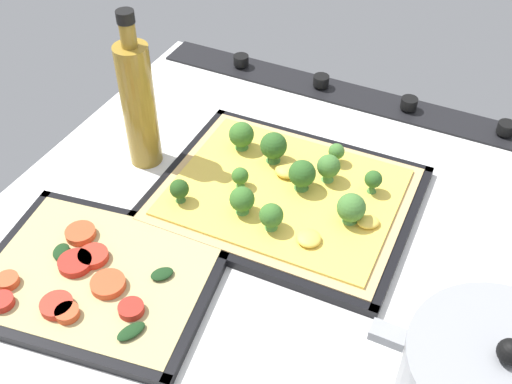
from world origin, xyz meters
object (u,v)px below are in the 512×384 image
baking_tray_front (285,198)px  veggie_pizza_back (94,276)px  broccoli_pizza (285,189)px  baking_tray_back (99,278)px  oil_bottle (138,103)px

baking_tray_front → veggie_pizza_back: bearing=57.6°
broccoli_pizza → baking_tray_back: broccoli_pizza is taller
baking_tray_front → baking_tray_back: size_ratio=1.13×
baking_tray_front → broccoli_pizza: broccoli_pizza is taller
broccoli_pizza → oil_bottle: 24.41cm
baking_tray_front → veggie_pizza_back: 28.50cm
baking_tray_front → broccoli_pizza: bearing=-88.1°
baking_tray_back → broccoli_pizza: bearing=-122.2°
baking_tray_front → veggie_pizza_back: size_ratio=1.23×
baking_tray_back → veggie_pizza_back: 0.89cm
broccoli_pizza → baking_tray_back: (15.02, 23.88, -1.63)cm
baking_tray_back → veggie_pizza_back: (0.25, 0.39, 0.76)cm
baking_tray_back → oil_bottle: (7.88, -22.86, 10.01)cm
baking_tray_front → oil_bottle: size_ratio=1.49×
baking_tray_front → broccoli_pizza: size_ratio=1.07×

